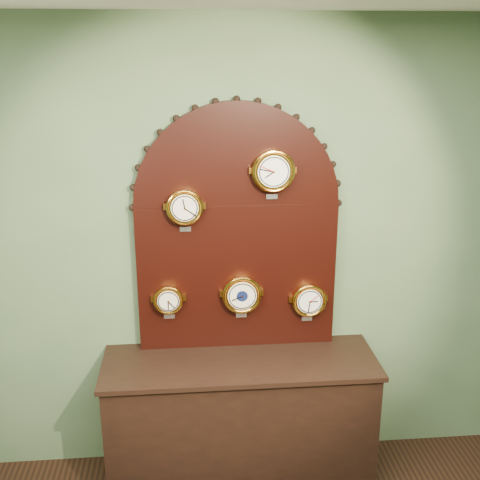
{
  "coord_description": "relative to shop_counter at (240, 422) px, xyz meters",
  "views": [
    {
      "loc": [
        -0.28,
        -0.9,
        2.6
      ],
      "look_at": [
        0.0,
        2.25,
        1.58
      ],
      "focal_mm": 44.47,
      "sensor_mm": 36.0,
      "label": 1
    }
  ],
  "objects": [
    {
      "name": "roman_clock",
      "position": [
        -0.3,
        0.15,
        1.34
      ],
      "size": [
        0.21,
        0.08,
        0.26
      ],
      "color": "gold",
      "rests_on": "display_board"
    },
    {
      "name": "shop_counter",
      "position": [
        0.0,
        0.0,
        0.0
      ],
      "size": [
        1.6,
        0.5,
        0.8
      ],
      "primitive_type": "cube",
      "color": "black",
      "rests_on": "ground_plane"
    },
    {
      "name": "barometer",
      "position": [
        0.02,
        0.15,
        0.79
      ],
      "size": [
        0.24,
        0.08,
        0.29
      ],
      "color": "gold",
      "rests_on": "display_board"
    },
    {
      "name": "wall_back",
      "position": [
        0.0,
        0.27,
        1.0
      ],
      "size": [
        4.0,
        0.0,
        4.0
      ],
      "primitive_type": "plane",
      "rotation": [
        1.57,
        0.0,
        0.0
      ],
      "color": "#4F6A48",
      "rests_on": "ground"
    },
    {
      "name": "tide_clock",
      "position": [
        0.43,
        0.15,
        0.74
      ],
      "size": [
        0.21,
        0.08,
        0.26
      ],
      "color": "gold",
      "rests_on": "display_board"
    },
    {
      "name": "arabic_clock",
      "position": [
        0.2,
        0.15,
        1.54
      ],
      "size": [
        0.25,
        0.08,
        0.3
      ],
      "color": "gold",
      "rests_on": "display_board"
    },
    {
      "name": "hygrometer",
      "position": [
        -0.42,
        0.15,
        0.78
      ],
      "size": [
        0.18,
        0.08,
        0.23
      ],
      "color": "gold",
      "rests_on": "display_board"
    },
    {
      "name": "display_board",
      "position": [
        0.0,
        0.22,
        1.23
      ],
      "size": [
        1.26,
        0.06,
        1.53
      ],
      "color": "black",
      "rests_on": "shop_counter"
    }
  ]
}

